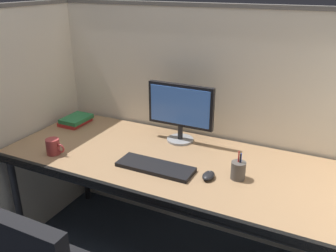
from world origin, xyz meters
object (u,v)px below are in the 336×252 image
Objects in this scene: monitor_center at (180,109)px; computer_mouse at (208,176)px; book_stack at (76,120)px; coffee_mug at (53,147)px; pen_cup at (238,170)px; desk at (163,166)px; keyboard_main at (155,167)px.

computer_mouse is (0.33, -0.37, -0.20)m from monitor_center.
computer_mouse is at bearing -15.22° from book_stack.
book_stack is (-0.20, 0.44, -0.02)m from coffee_mug.
pen_cup is at bearing 10.73° from coffee_mug.
coffee_mug reaches higher than computer_mouse.
monitor_center is at bearing 131.70° from computer_mouse.
desk is at bearing 162.35° from computer_mouse.
book_stack reaches higher than computer_mouse.
keyboard_main is 0.45m from pen_cup.
desk is at bearing -87.10° from monitor_center.
computer_mouse is at bearing 8.18° from coffee_mug.
keyboard_main reaches higher than desk.
pen_cup is (1.25, -0.24, 0.02)m from book_stack.
desk is 0.83m from book_stack.
coffee_mug is 0.81× the size of pen_cup.
keyboard_main is at bearing 9.46° from coffee_mug.
coffee_mug is at bearing -65.86° from book_stack.
keyboard_main is 4.48× the size of computer_mouse.
desk is 4.42× the size of keyboard_main.
book_stack reaches higher than keyboard_main.
book_stack reaches higher than desk.
monitor_center is at bearing 92.90° from desk.
monitor_center is at bearing 94.21° from keyboard_main.
monitor_center is at bearing 147.21° from pen_cup.
monitor_center is 3.41× the size of coffee_mug.
desk is 12.20× the size of pen_cup.
monitor_center reaches higher than keyboard_main.
desk is at bearing 175.99° from pen_cup.
desk is 19.79× the size of computer_mouse.
computer_mouse is (0.30, 0.03, 0.01)m from keyboard_main.
book_stack is at bearing 169.34° from pen_cup.
desk is at bearing 96.92° from keyboard_main.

